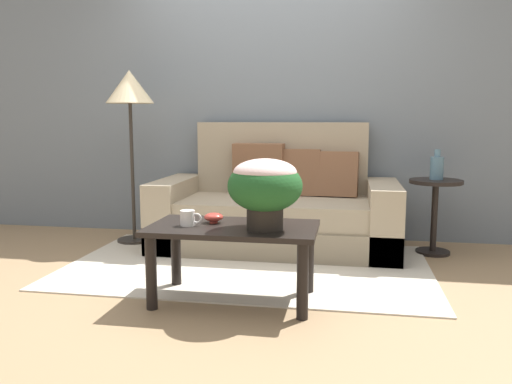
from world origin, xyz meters
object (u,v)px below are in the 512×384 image
couch (278,211)px  coffee_mug (188,218)px  side_table (435,203)px  snack_bowl (214,217)px  table_vase (437,167)px  floor_lamp (130,97)px  potted_plant (265,185)px  coffee_table (233,239)px

couch → coffee_mug: bearing=-103.4°
side_table → snack_bowl: bearing=-138.7°
side_table → table_vase: table_vase is taller
couch → table_vase: couch is taller
floor_lamp → coffee_mug: (0.93, -1.35, -0.75)m
potted_plant → coffee_mug: size_ratio=3.26×
side_table → snack_bowl: side_table is taller
couch → table_vase: bearing=0.7°
potted_plant → table_vase: bearing=51.5°
coffee_table → floor_lamp: size_ratio=0.66×
side_table → couch: bearing=179.9°
coffee_table → table_vase: size_ratio=4.12×
coffee_table → floor_lamp: bearing=132.3°
side_table → potted_plant: 1.85m
couch → potted_plant: bearing=-85.1°
coffee_table → potted_plant: 0.40m
coffee_mug → floor_lamp: bearing=124.5°
side_table → snack_bowl: 1.96m
coffee_table → side_table: bearing=45.2°
coffee_table → floor_lamp: 1.97m
coffee_table → snack_bowl: (-0.13, 0.06, 0.12)m
couch → side_table: bearing=-0.1°
coffee_mug → table_vase: (1.60, 1.42, 0.19)m
potted_plant → table_vase: (1.15, 1.44, -0.01)m
couch → coffee_mug: size_ratio=15.38×
coffee_mug → potted_plant: bearing=-2.4°
coffee_table → floor_lamp: floor_lamp is taller
couch → potted_plant: 1.48m
couch → potted_plant: couch is taller
table_vase → potted_plant: bearing=-128.5°
table_vase → snack_bowl: bearing=-138.3°
coffee_mug → table_vase: bearing=41.5°
coffee_mug → table_vase: 2.15m
snack_bowl → side_table: bearing=41.3°
side_table → table_vase: bearing=77.9°
potted_plant → side_table: bearing=51.2°
snack_bowl → coffee_mug: bearing=-139.9°
floor_lamp → couch: bearing=2.5°
floor_lamp → snack_bowl: bearing=-49.8°
couch → coffee_table: bearing=-93.3°
couch → snack_bowl: (-0.21, -1.30, 0.18)m
coffee_table → side_table: size_ratio=1.64×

